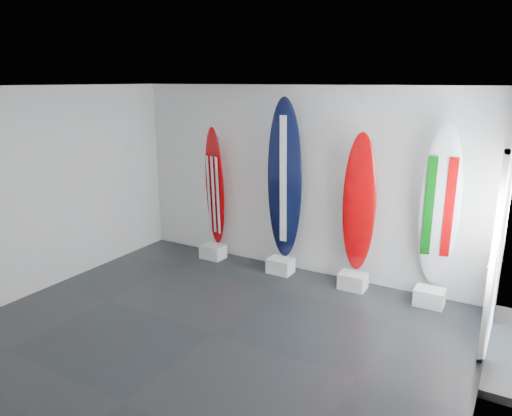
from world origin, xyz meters
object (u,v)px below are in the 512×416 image
Objects in this scene: surfboard_navy at (284,180)px; surfboard_usa at (215,187)px; surfboard_italy at (440,208)px; surfboard_swiss at (359,204)px.

surfboard_usa is at bearing 176.25° from surfboard_navy.
surfboard_italy reaches higher than surfboard_usa.
surfboard_swiss is at bearing 14.60° from surfboard_usa.
surfboard_navy is at bearing 14.60° from surfboard_usa.
surfboard_swiss reaches higher than surfboard_usa.
surfboard_navy reaches higher than surfboard_usa.
surfboard_italy is at bearing -14.03° from surfboard_swiss.
surfboard_navy is 1.11× the size of surfboard_italy.
surfboard_navy is at bearing 170.27° from surfboard_italy.
surfboard_swiss is (1.23, 0.00, -0.23)m from surfboard_navy.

